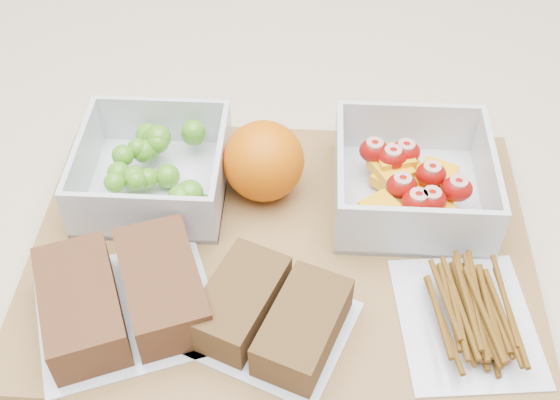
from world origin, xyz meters
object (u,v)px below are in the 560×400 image
Objects in this scene: cutting_board at (282,252)px; pretzel_bag at (469,312)px; grape_container at (155,168)px; sandwich_bag_left at (122,297)px; orange at (264,161)px; fruit_container at (411,183)px; sandwich_bag_center at (271,315)px.

cutting_board is 3.15× the size of pretzel_bag.
grape_container reaches higher than cutting_board.
sandwich_bag_left is at bearing -90.63° from grape_container.
cutting_board is at bearing 31.88° from sandwich_bag_left.
orange is at bearing 106.81° from cutting_board.
sandwich_bag_left is at bearing -179.06° from pretzel_bag.
sandwich_bag_left is (-0.10, -0.14, -0.02)m from orange.
fruit_container is at bearing -2.50° from orange.
sandwich_bag_center is (-0.00, -0.08, 0.03)m from cutting_board.
cutting_board is 0.16m from pretzel_bag.
pretzel_bag is (0.15, 0.01, -0.00)m from sandwich_bag_center.
sandwich_bag_left reaches higher than sandwich_bag_center.
pretzel_bag is at bearing 4.92° from sandwich_bag_center.
orange is 0.15m from sandwich_bag_center.
orange is at bearing 54.54° from sandwich_bag_left.
grape_container is 0.29m from pretzel_bag.
cutting_board is 0.13m from fruit_container.
orange reaches higher than fruit_container.
sandwich_bag_center reaches higher than cutting_board.
pretzel_bag is (0.26, 0.00, -0.01)m from sandwich_bag_left.
sandwich_bag_center is (0.11, -0.15, -0.01)m from grape_container.
grape_container is at bearing 178.82° from fruit_container.
cutting_board is 0.08m from orange.
cutting_board is 3.13× the size of fruit_container.
fruit_container is at bearing 28.59° from cutting_board.
grape_container is at bearing 151.49° from cutting_board.
fruit_container is at bearing 30.13° from sandwich_bag_left.
sandwich_bag_left reaches higher than cutting_board.
fruit_container is 0.13m from pretzel_bag.
cutting_board is at bearing 154.75° from pretzel_bag.
fruit_container is 0.13m from orange.
grape_container is 0.89× the size of sandwich_bag_center.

